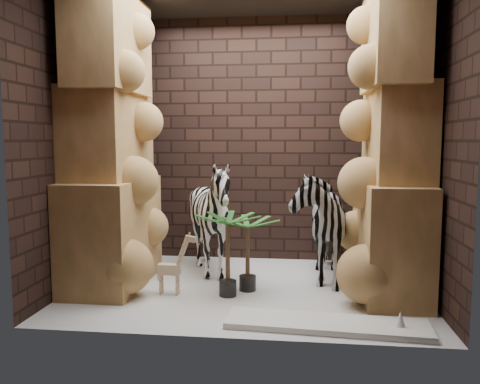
# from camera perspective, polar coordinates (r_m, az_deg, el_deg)

# --- Properties ---
(floor) EXTENTS (3.50, 3.50, 0.00)m
(floor) POSITION_cam_1_polar(r_m,az_deg,el_deg) (4.98, 0.68, -11.39)
(floor) COLOR silver
(floor) RESTS_ON ground
(wall_back) EXTENTS (3.50, 0.00, 3.50)m
(wall_back) POSITION_cam_1_polar(r_m,az_deg,el_deg) (5.99, 1.93, 6.15)
(wall_back) COLOR black
(wall_back) RESTS_ON ground
(wall_front) EXTENTS (3.50, 0.00, 3.50)m
(wall_front) POSITION_cam_1_polar(r_m,az_deg,el_deg) (3.51, -1.40, 6.10)
(wall_front) COLOR black
(wall_front) RESTS_ON ground
(wall_left) EXTENTS (0.00, 3.00, 3.00)m
(wall_left) POSITION_cam_1_polar(r_m,az_deg,el_deg) (5.23, -18.86, 5.81)
(wall_left) COLOR black
(wall_left) RESTS_ON ground
(wall_right) EXTENTS (0.00, 3.00, 3.00)m
(wall_right) POSITION_cam_1_polar(r_m,az_deg,el_deg) (4.89, 21.66, 5.70)
(wall_right) COLOR black
(wall_right) RESTS_ON ground
(rock_pillar_left) EXTENTS (0.68, 1.30, 3.00)m
(rock_pillar_left) POSITION_cam_1_polar(r_m,az_deg,el_deg) (5.09, -15.28, 5.92)
(rock_pillar_left) COLOR tan
(rock_pillar_left) RESTS_ON floor
(rock_pillar_right) EXTENTS (0.58, 1.25, 3.00)m
(rock_pillar_right) POSITION_cam_1_polar(r_m,az_deg,el_deg) (4.82, 17.85, 5.84)
(rock_pillar_right) COLOR tan
(rock_pillar_right) RESTS_ON floor
(zebra_right) EXTENTS (0.66, 1.20, 1.40)m
(zebra_right) POSITION_cam_1_polar(r_m,az_deg,el_deg) (5.24, 9.20, -2.70)
(zebra_right) COLOR white
(zebra_right) RESTS_ON floor
(zebra_left) EXTENTS (1.42, 1.56, 1.16)m
(zebra_left) POSITION_cam_1_polar(r_m,az_deg,el_deg) (5.30, -3.40, -3.88)
(zebra_left) COLOR white
(zebra_left) RESTS_ON floor
(giraffe_toy) EXTENTS (0.33, 0.12, 0.64)m
(giraffe_toy) POSITION_cam_1_polar(r_m,az_deg,el_deg) (4.76, -8.46, -8.30)
(giraffe_toy) COLOR beige
(giraffe_toy) RESTS_ON floor
(palm_front) EXTENTS (0.36, 0.36, 0.75)m
(palm_front) POSITION_cam_1_polar(r_m,az_deg,el_deg) (4.82, 0.91, -7.38)
(palm_front) COLOR #1E5D12
(palm_front) RESTS_ON floor
(palm_back) EXTENTS (0.36, 0.36, 0.82)m
(palm_back) POSITION_cam_1_polar(r_m,az_deg,el_deg) (4.65, -1.47, -7.47)
(palm_back) COLOR #1E5D12
(palm_back) RESTS_ON floor
(surfboard) EXTENTS (1.65, 0.52, 0.05)m
(surfboard) POSITION_cam_1_polar(r_m,az_deg,el_deg) (4.07, 10.26, -15.23)
(surfboard) COLOR white
(surfboard) RESTS_ON floor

